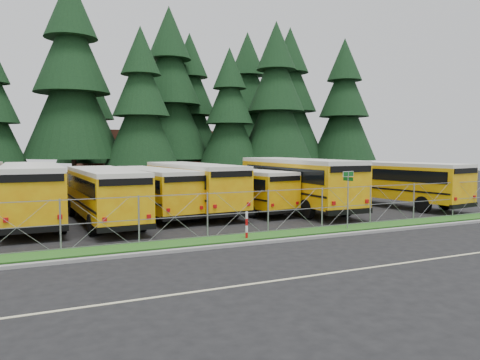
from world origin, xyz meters
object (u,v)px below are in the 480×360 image
bus_2 (103,196)px  bus_5 (240,190)px  bus_1 (32,194)px  bus_4 (191,188)px  bus_6 (294,185)px  bus_east (392,184)px  bus_3 (148,192)px  striped_bollard (247,225)px  street_sign (348,187)px

bus_2 → bus_5: (8.49, 1.51, -0.13)m
bus_1 → bus_4: bus_1 is taller
bus_1 → bus_2: 3.63m
bus_2 → bus_6: 11.73m
bus_2 → bus_east: 18.77m
bus_3 → striped_bollard: size_ratio=8.73×
bus_1 → bus_4: bearing=4.5°
bus_3 → street_sign: size_ratio=3.73×
striped_bollard → bus_5: bearing=66.8°
bus_3 → bus_6: (8.93, -1.45, 0.24)m
striped_bollard → bus_1: bearing=135.3°
bus_4 → bus_5: 3.09m
bus_5 → bus_east: bearing=-19.2°
bus_6 → bus_3: bearing=171.7°
bus_east → bus_3: bearing=162.7°
bus_3 → street_sign: 11.42m
street_sign → bus_4: bearing=119.5°
bus_6 → bus_east: 7.11m
bus_east → striped_bollard: size_ratio=9.41×
bus_6 → striped_bollard: (-6.81, -7.18, -1.02)m
bus_1 → striped_bollard: 11.68m
bus_2 → street_sign: bearing=-35.0°
bus_4 → street_sign: bus_4 is taller
bus_3 → bus_6: 9.05m
bus_3 → bus_east: bus_east is taller
bus_3 → bus_6: bus_6 is taller
bus_1 → bus_5: 11.85m
bus_5 → street_sign: (1.88, -8.22, 0.74)m
bus_4 → bus_6: 6.49m
bus_4 → bus_5: bus_4 is taller
bus_6 → street_sign: size_ratio=4.39×
bus_3 → bus_6: size_ratio=0.85×
bus_4 → bus_5: size_ratio=1.15×
bus_1 → bus_6: size_ratio=0.95×
bus_2 → bus_3: size_ratio=1.04×
bus_1 → bus_3: 6.17m
bus_5 → street_sign: bearing=-84.5°
bus_3 → bus_east: bearing=-16.2°
bus_5 → bus_3: bearing=169.6°
bus_5 → bus_6: bearing=-27.1°
bus_2 → striped_bollard: size_ratio=9.08×
bus_4 → striped_bollard: (-0.53, -8.81, -0.89)m
bus_4 → bus_5: (3.05, -0.48, -0.19)m
bus_2 → bus_3: bearing=30.8°
bus_2 → bus_3: bus_2 is taller
bus_6 → striped_bollard: 9.94m
bus_4 → bus_east: size_ratio=1.00×
bus_east → street_sign: (-8.39, -6.07, 0.55)m
bus_6 → bus_east: bearing=-7.1°
bus_2 → bus_east: (18.76, -0.64, 0.05)m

